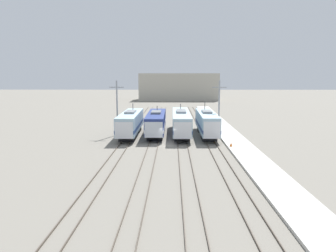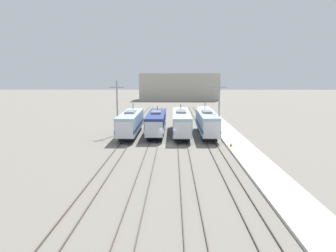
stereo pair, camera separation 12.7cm
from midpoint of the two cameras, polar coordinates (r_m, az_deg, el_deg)
The scene contains 14 objects.
ground_plane at distance 50.85m, azimuth 0.08°, elevation -3.09°, with size 400.00×400.00×0.00m, color slate.
rail_pair_far_left at distance 51.37m, azimuth -7.40°, elevation -2.96°, with size 1.51×120.00×0.15m.
rail_pair_center_left at distance 50.92m, azimuth -2.43°, elevation -3.00°, with size 1.51×120.00×0.15m.
rail_pair_center_right at distance 50.85m, azimuth 2.59°, elevation -3.01°, with size 1.51×120.00×0.15m.
rail_pair_far_right at distance 51.18m, azimuth 7.59°, elevation -3.01°, with size 1.51×120.00×0.15m.
locomotive_far_left at distance 57.34m, azimuth -6.51°, elevation 0.47°, with size 3.07×16.29×5.40m.
locomotive_center_left at distance 58.03m, azimuth -2.00°, elevation 0.55°, with size 3.08×16.42×4.82m.
locomotive_center_right at distance 58.07m, azimuth 2.39°, elevation 0.62°, with size 3.03×18.71×5.15m.
locomotive_far_right at distance 57.53m, azimuth 6.85°, elevation 0.51°, with size 2.83×16.30×5.59m.
catenary_tower_left at distance 58.27m, azimuth -8.78°, elevation 3.42°, with size 2.51×0.26×9.61m.
catenary_tower_right at distance 58.00m, azimuth 8.96°, elevation 3.39°, with size 2.51×0.26×9.61m.
platform at distance 51.79m, azimuth 12.03°, elevation -2.91°, with size 4.00×120.00×0.28m.
traffic_cone at distance 48.40m, azimuth 10.99°, elevation -3.17°, with size 0.40×0.40×0.57m.
depot_building at distance 143.68m, azimuth 1.99°, elevation 6.85°, with size 33.67×14.37×11.45m.
Camera 2 is at (0.82, -49.77, 10.42)m, focal length 35.00 mm.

